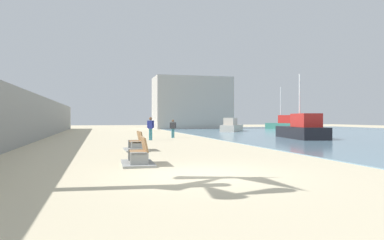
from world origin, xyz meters
The scene contains 11 objects.
ground_plane centered at (0.00, 18.00, 0.00)m, with size 120.00×120.00×0.00m, color beige.
seawall centered at (-7.50, 18.00, 1.69)m, with size 0.80×64.00×3.38m, color gray.
bench_near centered at (-1.43, 2.69, 0.23)m, with size 1.15×2.13×0.98m.
bench_far centered at (-0.95, 8.42, 0.23)m, with size 1.15×2.13×0.98m.
person_walking centered at (3.21, 19.66, 0.88)m, with size 0.52×0.25×1.53m.
person_standing centered at (0.95, 16.87, 1.01)m, with size 0.50×0.29×1.73m.
boat_far_left centered at (23.59, 38.53, 0.81)m, with size 3.38×5.49×6.26m.
boat_far_right centered at (13.12, 32.15, 0.65)m, with size 5.00×6.81×1.66m.
boat_distant centered at (29.05, 40.93, 0.53)m, with size 2.17×4.61×1.32m.
boat_outer centered at (12.84, 15.55, 0.76)m, with size 3.00×6.46×5.19m.
harbor_building centered at (11.56, 46.00, 4.05)m, with size 12.00×6.00×8.11m, color #ADAAA3.
Camera 1 is at (-2.79, -10.29, 1.64)m, focal length 34.18 mm.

